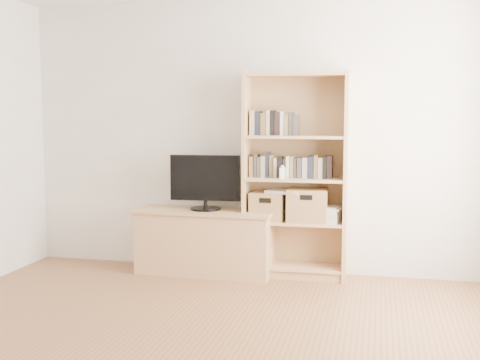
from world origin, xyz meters
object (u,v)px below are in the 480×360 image
(tv_stand, at_px, (206,243))
(television, at_px, (205,182))
(baby_monitor, at_px, (282,173))
(basket_left, at_px, (268,206))
(basket_right, at_px, (307,205))
(bookshelf, at_px, (295,175))
(laptop, at_px, (285,192))

(tv_stand, bearing_deg, television, 0.00)
(tv_stand, height_order, baby_monitor, baby_monitor)
(tv_stand, relative_size, basket_left, 4.05)
(baby_monitor, bearing_deg, television, 166.50)
(basket_right, bearing_deg, bookshelf, 176.28)
(tv_stand, bearing_deg, basket_left, 6.82)
(bookshelf, distance_m, basket_left, 0.39)
(baby_monitor, distance_m, basket_left, 0.37)
(bookshelf, height_order, laptop, bookshelf)
(tv_stand, distance_m, baby_monitor, 1.01)
(television, height_order, laptop, television)
(laptop, bearing_deg, television, -162.87)
(tv_stand, xyz_separation_m, baby_monitor, (0.74, -0.04, 0.69))
(laptop, bearing_deg, bookshelf, 27.52)
(television, xyz_separation_m, laptop, (0.75, 0.05, -0.07))
(television, bearing_deg, tv_stand, 0.00)
(television, bearing_deg, basket_left, 1.13)
(tv_stand, xyz_separation_m, basket_right, (0.96, 0.07, 0.39))
(basket_left, xyz_separation_m, laptop, (0.16, -0.01, 0.14))
(laptop, bearing_deg, basket_left, -171.12)
(laptop, bearing_deg, tv_stand, -162.87)
(baby_monitor, bearing_deg, basket_right, 14.66)
(bookshelf, relative_size, laptop, 5.85)
(television, relative_size, basket_right, 1.82)
(basket_right, bearing_deg, baby_monitor, -156.78)
(television, relative_size, baby_monitor, 6.61)
(basket_left, bearing_deg, baby_monitor, -31.83)
(tv_stand, relative_size, bookshelf, 0.67)
(television, distance_m, basket_left, 0.63)
(basket_right, bearing_deg, tv_stand, -178.10)
(baby_monitor, bearing_deg, laptop, 70.79)
(tv_stand, relative_size, laptop, 3.93)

